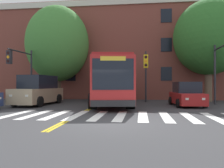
{
  "coord_description": "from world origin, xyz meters",
  "views": [
    {
      "loc": [
        1.13,
        -8.89,
        1.59
      ],
      "look_at": [
        -0.8,
        7.37,
        1.61
      ],
      "focal_mm": 35.0,
      "sensor_mm": 36.0,
      "label": 1
    }
  ],
  "objects_px": {
    "car_black_behind_bus": "(116,89)",
    "car_tan_near_lane": "(39,91)",
    "traffic_light_near_corner": "(222,61)",
    "traffic_light_overhead": "(146,68)",
    "street_tree_curbside_small": "(58,44)",
    "traffic_light_far_corner": "(22,66)",
    "car_red_far_lane": "(186,95)",
    "city_bus": "(110,81)",
    "street_tree_curbside_large": "(208,38)"
  },
  "relations": [
    {
      "from": "car_black_behind_bus",
      "to": "car_tan_near_lane",
      "type": "bearing_deg",
      "value": -112.03
    },
    {
      "from": "car_black_behind_bus",
      "to": "traffic_light_near_corner",
      "type": "height_order",
      "value": "traffic_light_near_corner"
    },
    {
      "from": "traffic_light_overhead",
      "to": "street_tree_curbside_small",
      "type": "relative_size",
      "value": 0.48
    },
    {
      "from": "traffic_light_far_corner",
      "to": "traffic_light_overhead",
      "type": "relative_size",
      "value": 1.01
    },
    {
      "from": "traffic_light_near_corner",
      "to": "traffic_light_far_corner",
      "type": "bearing_deg",
      "value": 177.97
    },
    {
      "from": "car_red_far_lane",
      "to": "car_black_behind_bus",
      "type": "bearing_deg",
      "value": 118.69
    },
    {
      "from": "traffic_light_far_corner",
      "to": "car_red_far_lane",
      "type": "bearing_deg",
      "value": -1.1
    },
    {
      "from": "car_red_far_lane",
      "to": "street_tree_curbside_small",
      "type": "xyz_separation_m",
      "value": [
        -11.46,
        4.42,
        4.8
      ]
    },
    {
      "from": "car_red_far_lane",
      "to": "car_tan_near_lane",
      "type": "bearing_deg",
      "value": -178.27
    },
    {
      "from": "car_tan_near_lane",
      "to": "car_black_behind_bus",
      "type": "xyz_separation_m",
      "value": [
        4.84,
        11.96,
        -0.06
      ]
    },
    {
      "from": "car_tan_near_lane",
      "to": "traffic_light_near_corner",
      "type": "height_order",
      "value": "traffic_light_near_corner"
    },
    {
      "from": "car_tan_near_lane",
      "to": "street_tree_curbside_small",
      "type": "bearing_deg",
      "value": 93.14
    },
    {
      "from": "city_bus",
      "to": "car_black_behind_bus",
      "type": "distance_m",
      "value": 10.84
    },
    {
      "from": "city_bus",
      "to": "car_black_behind_bus",
      "type": "relative_size",
      "value": 2.39
    },
    {
      "from": "traffic_light_far_corner",
      "to": "traffic_light_overhead",
      "type": "xyz_separation_m",
      "value": [
        10.01,
        1.58,
        -0.15
      ]
    },
    {
      "from": "car_black_behind_bus",
      "to": "traffic_light_far_corner",
      "type": "xyz_separation_m",
      "value": [
        -6.53,
        -11.37,
        2.07
      ]
    },
    {
      "from": "traffic_light_overhead",
      "to": "street_tree_curbside_large",
      "type": "bearing_deg",
      "value": 25.28
    },
    {
      "from": "traffic_light_overhead",
      "to": "car_tan_near_lane",
      "type": "bearing_deg",
      "value": -165.44
    },
    {
      "from": "traffic_light_overhead",
      "to": "street_tree_curbside_small",
      "type": "height_order",
      "value": "street_tree_curbside_small"
    },
    {
      "from": "car_red_far_lane",
      "to": "traffic_light_far_corner",
      "type": "bearing_deg",
      "value": 178.9
    },
    {
      "from": "traffic_light_overhead",
      "to": "street_tree_curbside_large",
      "type": "height_order",
      "value": "street_tree_curbside_large"
    },
    {
      "from": "traffic_light_far_corner",
      "to": "street_tree_curbside_large",
      "type": "distance_m",
      "value": 16.64
    },
    {
      "from": "car_black_behind_bus",
      "to": "traffic_light_overhead",
      "type": "relative_size",
      "value": 1.04
    },
    {
      "from": "traffic_light_near_corner",
      "to": "traffic_light_overhead",
      "type": "bearing_deg",
      "value": 158.09
    },
    {
      "from": "street_tree_curbside_small",
      "to": "car_red_far_lane",
      "type": "bearing_deg",
      "value": -21.11
    },
    {
      "from": "city_bus",
      "to": "traffic_light_near_corner",
      "type": "height_order",
      "value": "traffic_light_near_corner"
    },
    {
      "from": "street_tree_curbside_small",
      "to": "traffic_light_overhead",
      "type": "bearing_deg",
      "value": -16.86
    },
    {
      "from": "car_red_far_lane",
      "to": "car_black_behind_bus",
      "type": "distance_m",
      "value": 13.24
    },
    {
      "from": "city_bus",
      "to": "traffic_light_near_corner",
      "type": "relative_size",
      "value": 2.39
    },
    {
      "from": "street_tree_curbside_large",
      "to": "street_tree_curbside_small",
      "type": "height_order",
      "value": "street_tree_curbside_small"
    },
    {
      "from": "car_black_behind_bus",
      "to": "traffic_light_near_corner",
      "type": "bearing_deg",
      "value": -53.71
    },
    {
      "from": "traffic_light_overhead",
      "to": "street_tree_curbside_large",
      "type": "relative_size",
      "value": 0.48
    },
    {
      "from": "street_tree_curbside_small",
      "to": "traffic_light_near_corner",
      "type": "bearing_deg",
      "value": -18.81
    },
    {
      "from": "traffic_light_near_corner",
      "to": "street_tree_curbside_large",
      "type": "height_order",
      "value": "street_tree_curbside_large"
    },
    {
      "from": "traffic_light_far_corner",
      "to": "traffic_light_overhead",
      "type": "height_order",
      "value": "traffic_light_far_corner"
    },
    {
      "from": "car_black_behind_bus",
      "to": "street_tree_curbside_large",
      "type": "relative_size",
      "value": 0.5
    },
    {
      "from": "city_bus",
      "to": "car_tan_near_lane",
      "type": "xyz_separation_m",
      "value": [
        -5.45,
        -1.16,
        -0.75
      ]
    },
    {
      "from": "traffic_light_far_corner",
      "to": "street_tree_curbside_small",
      "type": "height_order",
      "value": "street_tree_curbside_small"
    },
    {
      "from": "traffic_light_near_corner",
      "to": "street_tree_curbside_small",
      "type": "bearing_deg",
      "value": 161.19
    },
    {
      "from": "car_tan_near_lane",
      "to": "traffic_light_far_corner",
      "type": "height_order",
      "value": "traffic_light_far_corner"
    },
    {
      "from": "traffic_light_far_corner",
      "to": "city_bus",
      "type": "bearing_deg",
      "value": 4.6
    },
    {
      "from": "car_black_behind_bus",
      "to": "traffic_light_overhead",
      "type": "bearing_deg",
      "value": -70.42
    },
    {
      "from": "street_tree_curbside_large",
      "to": "car_black_behind_bus",
      "type": "bearing_deg",
      "value": 142.83
    },
    {
      "from": "car_tan_near_lane",
      "to": "traffic_light_far_corner",
      "type": "relative_size",
      "value": 1.15
    },
    {
      "from": "traffic_light_overhead",
      "to": "city_bus",
      "type": "bearing_deg",
      "value": -160.78
    },
    {
      "from": "car_tan_near_lane",
      "to": "car_red_far_lane",
      "type": "distance_m",
      "value": 11.2
    },
    {
      "from": "traffic_light_near_corner",
      "to": "street_tree_curbside_large",
      "type": "relative_size",
      "value": 0.5
    },
    {
      "from": "traffic_light_overhead",
      "to": "street_tree_curbside_large",
      "type": "distance_m",
      "value": 7.07
    },
    {
      "from": "traffic_light_near_corner",
      "to": "street_tree_curbside_small",
      "type": "height_order",
      "value": "street_tree_curbside_small"
    },
    {
      "from": "traffic_light_near_corner",
      "to": "traffic_light_far_corner",
      "type": "distance_m",
      "value": 15.29
    }
  ]
}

